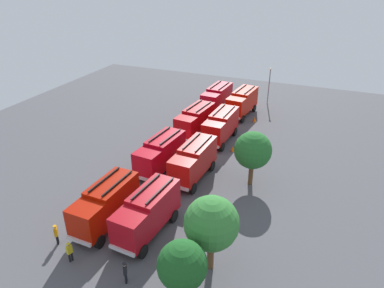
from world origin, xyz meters
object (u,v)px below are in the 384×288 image
(fire_truck_4, at_px, (242,101))
(fire_truck_5, at_px, (221,125))
(lamppost, at_px, (269,83))
(firefighter_0, at_px, (56,234))
(fire_truck_6, at_px, (193,160))
(traffic_cone_2, at_px, (233,149))
(fire_truck_7, at_px, (147,212))
(firefighter_4, at_px, (144,156))
(traffic_cone_1, at_px, (254,119))
(firefighter_3, at_px, (125,272))
(tree_1, at_px, (211,223))
(tree_2, at_px, (182,265))
(fire_truck_0, at_px, (217,97))
(fire_truck_1, at_px, (195,120))
(traffic_cone_0, at_px, (149,153))
(firefighter_1, at_px, (162,140))
(firefighter_2, at_px, (70,251))
(fire_truck_2, at_px, (161,153))
(fire_truck_3, at_px, (106,204))
(tree_0, at_px, (253,150))

(fire_truck_4, distance_m, fire_truck_5, 9.57)
(lamppost, bearing_deg, firefighter_0, -12.89)
(fire_truck_6, distance_m, traffic_cone_2, 7.96)
(fire_truck_4, height_order, fire_truck_5, same)
(fire_truck_7, xyz_separation_m, lamppost, (-35.25, 2.83, 1.35))
(fire_truck_7, bearing_deg, firefighter_4, -144.66)
(traffic_cone_1, bearing_deg, lamppost, 178.97)
(firefighter_3, bearing_deg, fire_truck_6, -115.69)
(fire_truck_7, bearing_deg, lamppost, 179.82)
(firefighter_4, distance_m, traffic_cone_1, 18.91)
(fire_truck_7, relative_size, lamppost, 1.25)
(firefighter_4, bearing_deg, firefighter_0, -23.18)
(tree_1, xyz_separation_m, tree_2, (3.72, -0.62, -0.73))
(fire_truck_6, height_order, firefighter_4, fire_truck_6)
(fire_truck_0, relative_size, traffic_cone_1, 10.27)
(fire_truck_5, xyz_separation_m, traffic_cone_2, (2.23, 2.32, -1.82))
(fire_truck_4, bearing_deg, fire_truck_1, -16.25)
(fire_truck_7, bearing_deg, traffic_cone_0, -147.21)
(fire_truck_0, xyz_separation_m, traffic_cone_1, (2.16, 6.53, -1.80))
(firefighter_1, height_order, firefighter_4, firefighter_1)
(firefighter_2, height_order, traffic_cone_0, firefighter_2)
(firefighter_2, xyz_separation_m, firefighter_4, (-15.43, -2.22, -0.07))
(fire_truck_0, relative_size, fire_truck_7, 1.00)
(fire_truck_6, relative_size, firefighter_3, 4.06)
(firefighter_0, bearing_deg, fire_truck_0, -128.30)
(fire_truck_4, xyz_separation_m, lamppost, (-6.50, 2.60, 1.35))
(fire_truck_2, height_order, tree_1, tree_1)
(fire_truck_1, xyz_separation_m, firefighter_3, (24.85, 4.69, -1.13))
(fire_truck_4, relative_size, traffic_cone_0, 10.57)
(fire_truck_5, distance_m, firefighter_3, 24.59)
(fire_truck_3, relative_size, firefighter_2, 4.21)
(fire_truck_6, xyz_separation_m, firefighter_3, (14.87, 0.86, -1.13))
(fire_truck_3, xyz_separation_m, traffic_cone_2, (-17.34, 6.22, -1.82))
(fire_truck_2, distance_m, tree_0, 10.02)
(fire_truck_1, xyz_separation_m, firefighter_4, (9.26, -2.55, -1.25))
(firefighter_2, xyz_separation_m, tree_2, (0.24, 9.49, 2.45))
(firefighter_4, distance_m, tree_2, 19.73)
(firefighter_0, bearing_deg, firefighter_3, 135.61)
(firefighter_2, bearing_deg, fire_truck_1, 104.99)
(firefighter_4, bearing_deg, lamppost, 137.33)
(tree_0, bearing_deg, fire_truck_5, -144.52)
(fire_truck_0, xyz_separation_m, fire_truck_2, (19.52, 0.21, 0.00))
(fire_truck_0, xyz_separation_m, traffic_cone_2, (12.16, 6.24, -1.82))
(firefighter_1, bearing_deg, traffic_cone_2, 158.38)
(fire_truck_3, xyz_separation_m, firefighter_3, (4.98, 4.95, -1.13))
(lamppost, bearing_deg, tree_1, 5.22)
(fire_truck_2, height_order, firefighter_2, fire_truck_2)
(fire_truck_1, distance_m, fire_truck_7, 19.81)
(firefighter_1, relative_size, lamppost, 0.28)
(fire_truck_7, distance_m, tree_1, 6.75)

